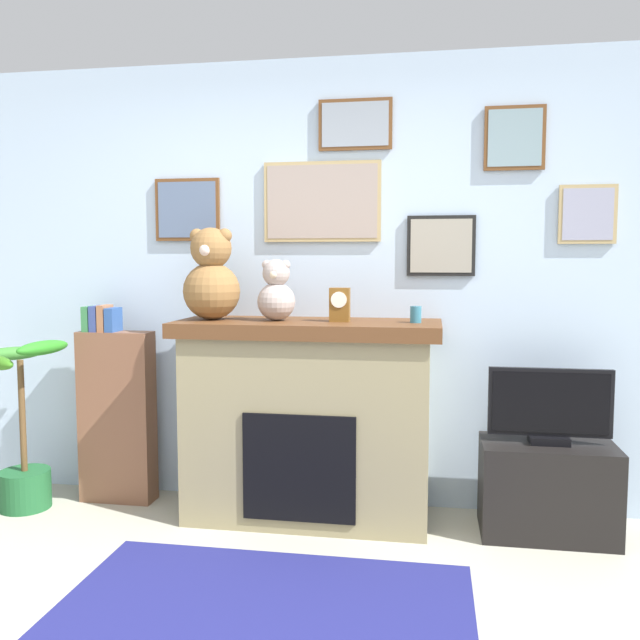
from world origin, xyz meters
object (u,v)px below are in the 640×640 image
at_px(fireplace, 308,419).
at_px(tv_stand, 547,489).
at_px(television, 550,407).
at_px(mantel_clock, 340,305).
at_px(potted_plant, 23,446).
at_px(bookshelf, 117,412).
at_px(candle_jar, 416,314).
at_px(teddy_bear_brown, 276,293).
at_px(teddy_bear_cream, 211,278).

bearing_deg(fireplace, tv_stand, -1.33).
bearing_deg(television, mantel_clock, 179.36).
xyz_separation_m(fireplace, mantel_clock, (0.18, -0.02, 0.64)).
xyz_separation_m(potted_plant, mantel_clock, (1.84, 0.13, 0.83)).
relative_size(tv_stand, television, 1.09).
distance_m(bookshelf, candle_jar, 1.87).
xyz_separation_m(tv_stand, teddy_bear_brown, (-1.46, 0.01, 1.02)).
xyz_separation_m(tv_stand, candle_jar, (-0.70, 0.01, 0.91)).
height_order(bookshelf, teddy_bear_brown, teddy_bear_brown).
distance_m(bookshelf, potted_plant, 0.55).
bearing_deg(candle_jar, mantel_clock, -179.84).
height_order(fireplace, tv_stand, fireplace).
xyz_separation_m(television, teddy_bear_cream, (-1.83, 0.01, 0.66)).
bearing_deg(bookshelf, fireplace, -3.41).
height_order(bookshelf, mantel_clock, mantel_clock).
relative_size(fireplace, bookshelf, 1.23).
height_order(television, teddy_bear_brown, teddy_bear_brown).
distance_m(bookshelf, tv_stand, 2.48).
relative_size(fireplace, television, 2.32).
relative_size(bookshelf, tv_stand, 1.73).
bearing_deg(bookshelf, teddy_bear_brown, -5.03).
relative_size(tv_stand, mantel_clock, 3.72).
height_order(tv_stand, television, television).
height_order(fireplace, television, fireplace).
bearing_deg(teddy_bear_brown, bookshelf, 174.97).
bearing_deg(mantel_clock, teddy_bear_cream, 179.96).
bearing_deg(tv_stand, teddy_bear_cream, 179.64).
bearing_deg(television, fireplace, 178.61).
bearing_deg(tv_stand, fireplace, 178.67).
relative_size(fireplace, mantel_clock, 7.89).
bearing_deg(teddy_bear_brown, television, -0.51).
distance_m(potted_plant, teddy_bear_brown, 1.74).
distance_m(tv_stand, television, 0.44).
xyz_separation_m(bookshelf, tv_stand, (2.46, -0.10, -0.29)).
bearing_deg(potted_plant, tv_stand, 2.26).
bearing_deg(bookshelf, potted_plant, -155.74).
height_order(fireplace, potted_plant, fireplace).
bearing_deg(fireplace, potted_plant, -174.97).
xyz_separation_m(mantel_clock, teddy_bear_cream, (-0.72, 0.00, 0.14)).
bearing_deg(teddy_bear_cream, teddy_bear_brown, 0.03).
distance_m(tv_stand, teddy_bear_brown, 1.78).
height_order(mantel_clock, teddy_bear_cream, teddy_bear_cream).
distance_m(candle_jar, teddy_bear_cream, 1.15).
relative_size(candle_jar, teddy_bear_brown, 0.26).
relative_size(mantel_clock, teddy_bear_brown, 0.54).
xyz_separation_m(teddy_bear_cream, teddy_bear_brown, (0.37, 0.00, -0.08)).
height_order(tv_stand, teddy_bear_brown, teddy_bear_brown).
bearing_deg(bookshelf, tv_stand, -2.33).
bearing_deg(teddy_bear_cream, fireplace, 1.93).
bearing_deg(mantel_clock, bookshelf, 176.24).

